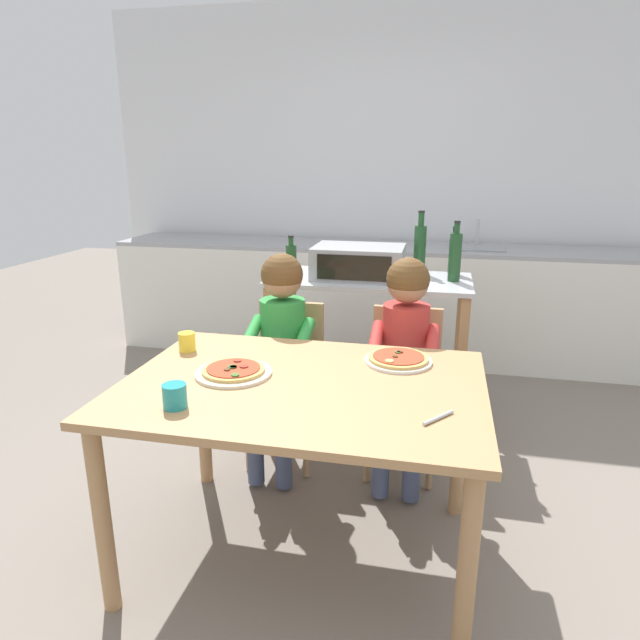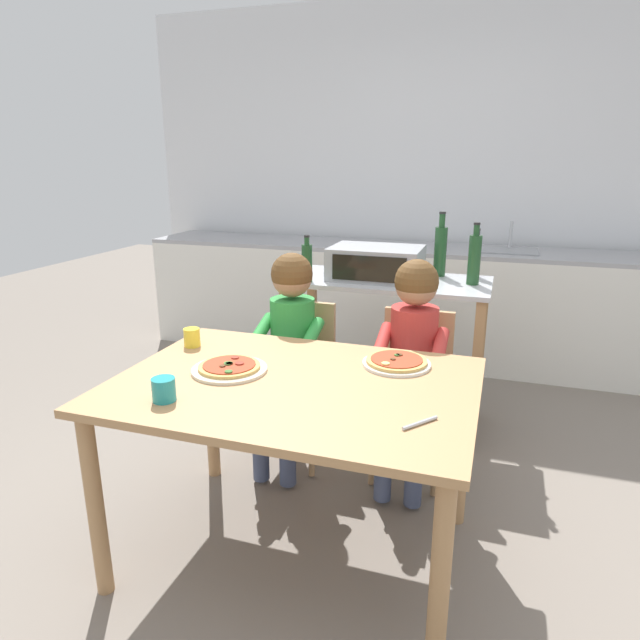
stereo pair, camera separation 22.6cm
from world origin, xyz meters
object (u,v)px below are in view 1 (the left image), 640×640
Objects in this scene: toaster_oven at (359,262)px; dining_chair_left at (287,370)px; kitchen_island_cart at (368,326)px; bottle_dark_olive_oil at (454,255)px; pizza_plate_white at (398,359)px; bottle_clear_vinegar at (420,248)px; pizza_plate_cream at (234,371)px; child_in_green_shirt at (280,336)px; drinking_cup_yellow at (187,342)px; drinking_cup_teal at (175,396)px; bottle_brown_beer at (291,263)px; bottle_slim_sauce at (455,256)px; serving_spoon at (438,418)px; dining_chair_right at (404,378)px; child_in_red_shirt at (404,343)px; dining_table at (303,406)px.

toaster_oven is 0.76m from dining_chair_left.
bottle_dark_olive_oil is at bearing 25.25° from kitchen_island_cart.
bottle_clear_vinegar is at bearing 89.08° from pizza_plate_white.
bottle_dark_olive_oil is 0.96× the size of pizza_plate_cream.
drinking_cup_yellow is at bearing -124.91° from child_in_green_shirt.
child_in_green_shirt reaches higher than drinking_cup_teal.
bottle_brown_beer is (-0.41, -0.21, 0.40)m from kitchen_island_cart.
toaster_oven is at bearing 77.05° from pizza_plate_cream.
pizza_plate_white is at bearing -100.13° from bottle_dark_olive_oil.
drinking_cup_teal is at bearing -105.55° from kitchen_island_cart.
bottle_clear_vinegar reaches higher than bottle_brown_beer.
kitchen_island_cart is at bearing 4.01° from toaster_oven.
bottle_slim_sauce reaches higher than bottle_brown_beer.
child_in_green_shirt is 7.70× the size of serving_spoon.
dining_chair_right is at bearing 99.58° from serving_spoon.
dining_chair_right is at bearing 90.00° from child_in_red_shirt.
pizza_plate_white is at bearing 3.43° from drinking_cup_yellow.
serving_spoon is (-0.05, -1.68, -0.23)m from bottle_dark_olive_oil.
bottle_brown_beer reaches higher than pizza_plate_cream.
serving_spoon is (0.76, -0.95, 0.27)m from dining_chair_left.
pizza_plate_white reaches higher than dining_table.
bottle_dark_olive_oil is at bearing 8.26° from bottle_clear_vinegar.
child_in_red_shirt is (0.65, -0.40, -0.28)m from bottle_brown_beer.
child_in_red_shirt is 13.34× the size of drinking_cup_teal.
kitchen_island_cart reaches higher than serving_spoon.
bottle_slim_sauce is at bearing 57.22° from pizza_plate_cream.
bottle_slim_sauce is at bearing 77.75° from pizza_plate_white.
kitchen_island_cart is 14.28× the size of drinking_cup_yellow.
child_in_green_shirt is (0.05, -0.42, -0.28)m from bottle_brown_beer.
kitchen_island_cart is at bearing 27.32° from bottle_brown_beer.
bottle_brown_beer is 1.37m from drinking_cup_teal.
child_in_green_shirt reaches higher than dining_chair_left.
drinking_cup_teal is at bearing -125.56° from child_in_red_shirt.
drinking_cup_teal is (-0.68, -0.57, 0.03)m from pizza_plate_white.
kitchen_island_cart is 0.67m from child_in_red_shirt.
bottle_brown_beer reaches higher than dining_chair_left.
dining_chair_left is (-0.82, -0.53, -0.54)m from bottle_slim_sauce.
dining_chair_left is at bearing -80.04° from bottle_brown_beer.
child_in_red_shirt is at bearing -91.35° from bottle_clear_vinegar.
bottle_dark_olive_oil is at bearing 69.97° from dining_table.
bottle_slim_sauce is 1.06m from pizza_plate_white.
bottle_clear_vinegar is 1.54m from dining_table.
bottle_slim_sauce is (0.00, -0.20, 0.03)m from bottle_dark_olive_oil.
dining_table is (-0.54, -1.48, -0.34)m from bottle_dark_olive_oil.
bottle_brown_beer is 1.16m from dining_table.
drinking_cup_yellow is (-0.29, 0.21, 0.03)m from pizza_plate_cream.
bottle_clear_vinegar is at bearing 68.19° from drinking_cup_teal.
child_in_green_shirt is 0.94m from drinking_cup_teal.
pizza_plate_cream is (-0.62, -1.44, -0.27)m from bottle_clear_vinegar.
toaster_oven is 0.74m from child_in_green_shirt.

